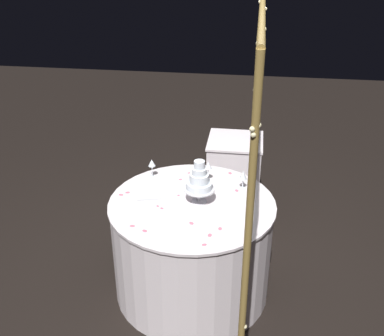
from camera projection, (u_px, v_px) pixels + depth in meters
name	position (u px, v px, depth m)	size (l,w,h in m)	color
ground_plane	(192.00, 287.00, 3.63)	(12.00, 12.00, 0.00)	black
decorative_arch	(255.00, 124.00, 2.94)	(2.09, 0.06, 2.12)	olive
main_table	(192.00, 247.00, 3.45)	(1.19, 1.19, 0.78)	white
side_table	(234.00, 179.00, 4.34)	(0.49, 0.49, 0.81)	white
tiered_cake	(199.00, 181.00, 3.20)	(0.22, 0.22, 0.32)	silver
wine_glass_0	(243.00, 176.00, 3.39)	(0.06, 0.06, 0.15)	silver
wine_glass_1	(152.00, 164.00, 3.55)	(0.06, 0.06, 0.15)	silver
wine_glass_2	(208.00, 166.00, 3.50)	(0.06, 0.06, 0.17)	silver
cake_knife	(143.00, 200.00, 3.29)	(0.10, 0.29, 0.01)	silver
rose_petal_0	(237.00, 191.00, 3.41)	(0.04, 0.03, 0.00)	#EA6B84
rose_petal_1	(230.00, 173.00, 3.66)	(0.04, 0.03, 0.00)	#EA6B84
rose_petal_2	(204.00, 245.00, 2.83)	(0.03, 0.02, 0.00)	#EA6B84
rose_petal_3	(121.00, 195.00, 3.36)	(0.04, 0.03, 0.00)	#EA6B84
rose_petal_4	(188.00, 188.00, 3.45)	(0.04, 0.03, 0.00)	#EA6B84
rose_petal_5	(145.00, 231.00, 2.96)	(0.04, 0.03, 0.00)	#EA6B84
rose_petal_6	(128.00, 193.00, 3.39)	(0.03, 0.02, 0.00)	#EA6B84
rose_petal_7	(158.00, 206.00, 3.22)	(0.02, 0.02, 0.00)	#EA6B84
rose_petal_8	(191.00, 223.00, 3.04)	(0.04, 0.03, 0.00)	#EA6B84
rose_petal_9	(210.00, 235.00, 2.92)	(0.04, 0.03, 0.00)	#EA6B84
rose_petal_10	(189.00, 173.00, 3.66)	(0.02, 0.02, 0.00)	#EA6B84
rose_petal_11	(220.00, 229.00, 2.98)	(0.04, 0.02, 0.00)	#EA6B84
rose_petal_12	(132.00, 226.00, 3.01)	(0.04, 0.02, 0.00)	#EA6B84
rose_petal_13	(162.00, 208.00, 3.20)	(0.03, 0.02, 0.00)	#EA6B84
rose_petal_14	(180.00, 179.00, 3.57)	(0.03, 0.02, 0.00)	#EA6B84
rose_petal_15	(179.00, 195.00, 3.35)	(0.02, 0.02, 0.00)	#EA6B84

